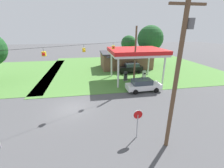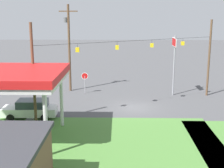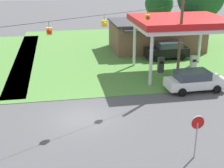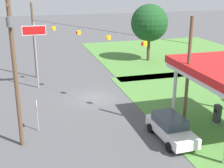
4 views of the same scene
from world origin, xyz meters
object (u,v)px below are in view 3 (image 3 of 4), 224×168
(fuel_pump_far, at_px, (193,64))
(car_at_pumps_rear, at_px, (167,50))
(gas_station_store, at_px, (156,35))
(car_at_pumps_front, at_px, (194,80))
(tree_behind_station, at_px, (159,4))
(gas_station_canopy, at_px, (180,23))
(stop_sign_roadside, at_px, (197,128))
(fuel_pump_near, at_px, (161,66))

(fuel_pump_far, height_order, car_at_pumps_rear, car_at_pumps_rear)
(gas_station_store, relative_size, car_at_pumps_front, 2.24)
(gas_station_store, distance_m, car_at_pumps_rear, 4.45)
(tree_behind_station, bearing_deg, gas_station_canopy, -102.07)
(car_at_pumps_front, distance_m, tree_behind_station, 22.99)
(car_at_pumps_front, height_order, stop_sign_roadside, stop_sign_roadside)
(fuel_pump_far, distance_m, car_at_pumps_rear, 4.84)
(fuel_pump_near, bearing_deg, car_at_pumps_rear, 63.92)
(car_at_pumps_rear, bearing_deg, gas_station_canopy, 80.08)
(fuel_pump_far, height_order, car_at_pumps_front, car_at_pumps_front)
(gas_station_store, bearing_deg, fuel_pump_far, -84.33)
(gas_station_canopy, xyz_separation_m, car_at_pumps_front, (-0.37, -4.73, -3.90))
(gas_station_store, distance_m, tree_behind_station, 9.43)
(fuel_pump_far, bearing_deg, gas_station_canopy, 179.95)
(gas_station_store, height_order, fuel_pump_near, gas_station_store)
(fuel_pump_far, bearing_deg, tree_behind_station, 83.17)
(car_at_pumps_front, bearing_deg, gas_station_store, 83.48)
(fuel_pump_far, relative_size, car_at_pumps_front, 0.33)
(car_at_pumps_front, xyz_separation_m, tree_behind_station, (4.13, 22.32, 3.69))
(fuel_pump_near, xyz_separation_m, car_at_pumps_rear, (2.31, 4.73, 0.23))
(gas_station_store, xyz_separation_m, fuel_pump_near, (-2.41, -9.10, -1.04))
(fuel_pump_near, height_order, fuel_pump_far, same)
(gas_station_store, height_order, fuel_pump_far, gas_station_store)
(fuel_pump_far, bearing_deg, stop_sign_roadside, -113.46)
(fuel_pump_far, xyz_separation_m, stop_sign_roadside, (-6.01, -13.86, 1.05))
(gas_station_canopy, xyz_separation_m, tree_behind_station, (3.76, 17.59, -0.21))
(gas_station_store, distance_m, stop_sign_roadside, 23.52)
(gas_station_canopy, distance_m, fuel_pump_near, 4.36)
(fuel_pump_near, distance_m, car_at_pumps_front, 4.90)
(fuel_pump_near, distance_m, tree_behind_station, 18.80)
(fuel_pump_near, height_order, car_at_pumps_front, car_at_pumps_front)
(gas_station_canopy, height_order, stop_sign_roadside, gas_station_canopy)
(gas_station_store, relative_size, stop_sign_roadside, 4.41)
(stop_sign_roadside, bearing_deg, fuel_pump_near, -101.05)
(car_at_pumps_rear, bearing_deg, gas_station_store, -93.17)
(gas_station_canopy, xyz_separation_m, fuel_pump_far, (1.65, -0.00, -4.04))
(fuel_pump_near, xyz_separation_m, car_at_pumps_front, (1.28, -4.72, 0.14))
(gas_station_canopy, height_order, tree_behind_station, tree_behind_station)
(fuel_pump_near, relative_size, car_at_pumps_rear, 0.33)
(fuel_pump_near, xyz_separation_m, tree_behind_station, (5.41, 17.59, 3.83))
(gas_station_canopy, bearing_deg, car_at_pumps_rear, 82.05)
(gas_station_store, bearing_deg, tree_behind_station, 70.49)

